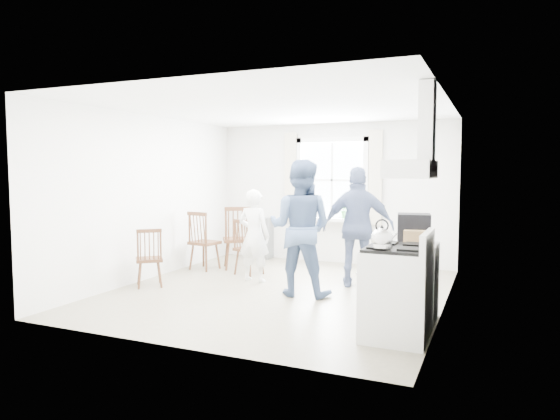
% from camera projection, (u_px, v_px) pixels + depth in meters
% --- Properties ---
extents(room_shell, '(4.62, 5.12, 2.64)m').
position_uv_depth(room_shell, '(279.00, 201.00, 7.06)').
color(room_shell, gray).
rests_on(room_shell, ground).
extents(window_assembly, '(1.88, 0.24, 1.70)m').
position_uv_depth(window_assembly, '(332.00, 185.00, 9.28)').
color(window_assembly, white).
rests_on(window_assembly, room_shell).
extents(range_hood, '(0.45, 0.76, 0.94)m').
position_uv_depth(range_hood, '(416.00, 153.00, 4.95)').
color(range_hood, white).
rests_on(range_hood, room_shell).
extents(shelf_unit, '(0.40, 0.30, 0.80)m').
position_uv_depth(shelf_unit, '(261.00, 238.00, 9.81)').
color(shelf_unit, slate).
rests_on(shelf_unit, ground).
extents(gas_stove, '(0.68, 0.76, 1.12)m').
position_uv_depth(gas_stove, '(397.00, 292.00, 5.13)').
color(gas_stove, silver).
rests_on(gas_stove, ground).
extents(kettle, '(0.21, 0.21, 0.30)m').
position_uv_depth(kettle, '(382.00, 239.00, 4.92)').
color(kettle, silver).
rests_on(kettle, gas_stove).
extents(low_cabinet, '(0.50, 0.55, 0.90)m').
position_uv_depth(low_cabinet, '(414.00, 282.00, 5.75)').
color(low_cabinet, white).
rests_on(low_cabinet, ground).
extents(stereo_stack, '(0.42, 0.39, 0.33)m').
position_uv_depth(stereo_stack, '(414.00, 228.00, 5.77)').
color(stereo_stack, black).
rests_on(stereo_stack, low_cabinet).
extents(cardboard_box, '(0.26, 0.20, 0.16)m').
position_uv_depth(cardboard_box, '(415.00, 237.00, 5.57)').
color(cardboard_box, '#9A784A').
rests_on(cardboard_box, low_cabinet).
extents(windsor_chair_a, '(0.64, 0.64, 1.12)m').
position_uv_depth(windsor_chair_a, '(237.00, 231.00, 8.67)').
color(windsor_chair_a, '#452716').
rests_on(windsor_chair_a, ground).
extents(windsor_chair_b, '(0.50, 0.49, 1.03)m').
position_uv_depth(windsor_chair_b, '(200.00, 234.00, 8.60)').
color(windsor_chair_b, '#452716').
rests_on(windsor_chair_b, ground).
extents(windsor_chair_c, '(0.52, 0.52, 0.89)m').
position_uv_depth(windsor_chair_c, '(149.00, 251.00, 7.32)').
color(windsor_chair_c, '#452716').
rests_on(windsor_chair_c, ground).
extents(person_left, '(0.55, 0.55, 1.44)m').
position_uv_depth(person_left, '(254.00, 236.00, 7.73)').
color(person_left, white).
rests_on(person_left, ground).
extents(person_mid, '(0.96, 0.96, 1.88)m').
position_uv_depth(person_mid, '(300.00, 228.00, 6.87)').
color(person_mid, '#485E86').
rests_on(person_mid, ground).
extents(person_right, '(1.29, 1.29, 1.79)m').
position_uv_depth(person_right, '(358.00, 227.00, 7.38)').
color(person_right, navy).
rests_on(person_right, ground).
extents(potted_plant, '(0.22, 0.22, 0.31)m').
position_uv_depth(potted_plant, '(345.00, 210.00, 9.13)').
color(potted_plant, '#347638').
rests_on(potted_plant, window_assembly).
extents(windsor_chair_d, '(0.48, 0.48, 0.94)m').
position_uv_depth(windsor_chair_d, '(245.00, 241.00, 8.18)').
color(windsor_chair_d, '#452716').
rests_on(windsor_chair_d, ground).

